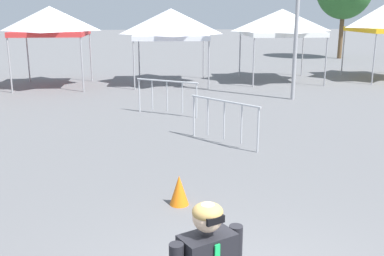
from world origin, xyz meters
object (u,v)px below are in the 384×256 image
(canopy_tent_behind_left, at_px, (171,24))
(canopy_tent_behind_right, at_px, (282,22))
(canopy_tent_center, at_px, (50,21))
(traffic_cone_lot_center, at_px, (179,190))
(crowd_barrier_near_person, at_px, (224,113))
(crowd_barrier_mid_lot, at_px, (167,91))

(canopy_tent_behind_left, relative_size, canopy_tent_behind_right, 1.01)
(canopy_tent_center, relative_size, traffic_cone_lot_center, 6.42)
(canopy_tent_behind_right, distance_m, crowd_barrier_near_person, 10.64)
(canopy_tent_center, relative_size, canopy_tent_behind_left, 1.00)
(canopy_tent_behind_left, xyz_separation_m, crowd_barrier_mid_lot, (-0.44, -6.06, -1.81))
(canopy_tent_behind_left, distance_m, traffic_cone_lot_center, 12.97)
(crowd_barrier_near_person, distance_m, crowd_barrier_mid_lot, 3.48)
(crowd_barrier_near_person, relative_size, crowd_barrier_mid_lot, 0.89)
(crowd_barrier_mid_lot, distance_m, traffic_cone_lot_center, 6.71)
(canopy_tent_behind_left, distance_m, canopy_tent_behind_right, 4.92)
(canopy_tent_behind_right, bearing_deg, canopy_tent_center, -176.02)
(canopy_tent_center, relative_size, crowd_barrier_near_person, 2.03)
(traffic_cone_lot_center, bearing_deg, canopy_tent_center, 109.61)
(canopy_tent_center, bearing_deg, canopy_tent_behind_right, 3.98)
(canopy_tent_center, bearing_deg, crowd_barrier_mid_lot, -51.78)
(canopy_tent_behind_left, distance_m, crowd_barrier_mid_lot, 6.34)
(crowd_barrier_near_person, bearing_deg, canopy_tent_behind_left, 94.87)
(canopy_tent_behind_right, bearing_deg, crowd_barrier_near_person, -113.11)
(crowd_barrier_near_person, relative_size, traffic_cone_lot_center, 3.17)
(canopy_tent_behind_right, height_order, traffic_cone_lot_center, canopy_tent_behind_right)
(canopy_tent_center, bearing_deg, crowd_barrier_near_person, -57.42)
(canopy_tent_behind_right, height_order, crowd_barrier_near_person, canopy_tent_behind_right)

